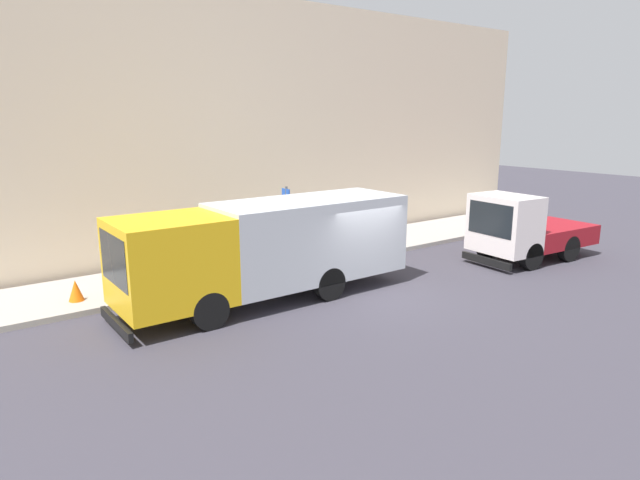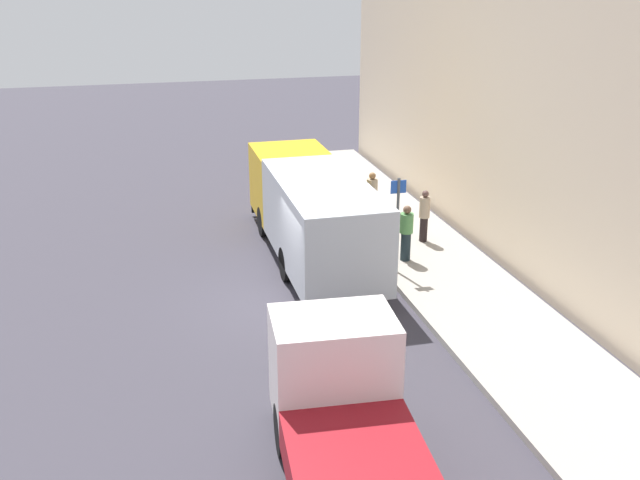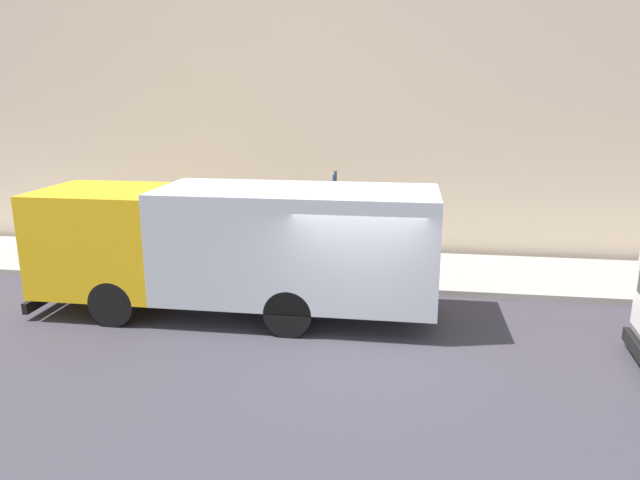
% 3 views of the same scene
% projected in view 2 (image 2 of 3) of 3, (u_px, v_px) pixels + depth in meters
% --- Properties ---
extents(ground, '(80.00, 80.00, 0.00)m').
position_uv_depth(ground, '(288.00, 301.00, 18.60)').
color(ground, '#3B3842').
extents(sidewalk, '(3.33, 30.00, 0.16)m').
position_uv_depth(sidewalk, '(452.00, 280.00, 19.64)').
color(sidewalk, '#A49E96').
rests_on(sidewalk, ground).
extents(building_facade, '(0.50, 30.00, 9.38)m').
position_uv_depth(building_facade, '(541.00, 111.00, 18.49)').
color(building_facade, beige).
rests_on(building_facade, ground).
extents(large_utility_truck, '(2.35, 8.58, 2.77)m').
position_uv_depth(large_utility_truck, '(311.00, 209.00, 20.78)').
color(large_utility_truck, yellow).
rests_on(large_utility_truck, ground).
extents(small_flatbed_truck, '(2.53, 5.08, 2.46)m').
position_uv_depth(small_flatbed_truck, '(345.00, 416.00, 11.89)').
color(small_flatbed_truck, white).
rests_on(small_flatbed_truck, ground).
extents(pedestrian_walking, '(0.48, 0.48, 1.76)m').
position_uv_depth(pedestrian_walking, '(372.00, 197.00, 23.50)').
color(pedestrian_walking, '#4E334B').
rests_on(pedestrian_walking, sidewalk).
extents(pedestrian_standing, '(0.39, 0.39, 1.65)m').
position_uv_depth(pedestrian_standing, '(424.00, 214.00, 21.96)').
color(pedestrian_standing, black).
rests_on(pedestrian_standing, sidewalk).
extents(pedestrian_third, '(0.52, 0.52, 1.67)m').
position_uv_depth(pedestrian_third, '(406.00, 232.00, 20.51)').
color(pedestrian_third, '#19262C').
rests_on(pedestrian_third, sidewalk).
extents(traffic_cone_orange, '(0.41, 0.41, 0.59)m').
position_uv_depth(traffic_cone_orange, '(352.00, 194.00, 25.95)').
color(traffic_cone_orange, orange).
rests_on(traffic_cone_orange, sidewalk).
extents(street_sign_post, '(0.44, 0.08, 2.73)m').
position_uv_depth(street_sign_post, '(397.00, 218.00, 19.47)').
color(street_sign_post, '#4C5156').
rests_on(street_sign_post, sidewalk).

